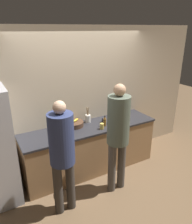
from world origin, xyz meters
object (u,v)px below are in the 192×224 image
Objects in this scene: fruit_bowl at (74,124)px; utensil_crock at (88,118)px; cup_yellow at (102,126)px; bottle_dark at (124,109)px; bottle_amber at (105,122)px; cup_black at (104,120)px; person_left at (62,150)px; potted_plant at (57,121)px; person_center at (118,130)px.

fruit_bowl is 1.19× the size of utensil_crock.
cup_yellow is at bearing -79.28° from utensil_crock.
bottle_dark is (1.13, 0.04, 0.06)m from fruit_bowl.
bottle_amber is at bearing -28.52° from fruit_bowl.
utensil_crock is at bearing 100.72° from cup_yellow.
fruit_bowl reaches higher than cup_black.
person_left is 8.76× the size of bottle_amber.
person_left reaches higher than potted_plant.
cup_black is (0.26, -0.16, -0.03)m from utensil_crock.
person_left is 1.08m from cup_yellow.
person_left is 19.68× the size of cup_black.
bottle_amber is 0.14m from cup_yellow.
cup_yellow is (-0.18, -0.23, 0.01)m from cup_black.
cup_black is 0.30m from cup_yellow.
cup_yellow is at bearing -152.73° from bottle_dark.
bottle_dark is (0.77, 0.90, -0.09)m from person_center.
cup_black is at bearing 34.13° from person_left.
potted_plant is (-0.60, 0.01, 0.06)m from utensil_crock.
cup_yellow is (0.94, 0.53, -0.08)m from person_left.
utensil_crock reaches higher than cup_yellow.
person_center is at bearing -86.18° from utensil_crock.
bottle_amber is 0.85m from potted_plant.
bottle_amber is 1.88× the size of cup_yellow.
bottle_amber reaches higher than cup_black.
person_left is 5.79× the size of utensil_crock.
cup_yellow is at bearing -43.15° from fruit_bowl.
cup_yellow is (-0.76, -0.39, -0.05)m from bottle_dark.
person_center reaches higher than cup_black.
cup_black is at bearing -10.96° from potted_plant.
fruit_bowl is at bearing -173.25° from utensil_crock.
bottle_dark is at bearing -0.05° from utensil_crock.
bottle_dark is 1.43m from potted_plant.
cup_black is (0.07, 0.15, -0.03)m from bottle_amber.
person_center reaches higher than bottle_dark.
bottle_amber is at bearing 38.30° from cup_yellow.
cup_black is 0.35× the size of potted_plant.
cup_black is at bearing 75.01° from person_center.
cup_yellow is at bearing -128.12° from cup_black.
bottle_dark is (0.64, 0.30, 0.02)m from bottle_amber.
person_center is 5.14× the size of fruit_bowl.
fruit_bowl is (-0.36, 0.86, -0.15)m from person_center.
utensil_crock is (0.87, 0.92, -0.05)m from person_left.
bottle_dark is 0.59m from cup_black.
utensil_crock is at bearing 6.75° from fruit_bowl.
person_center is 7.04× the size of bottle_dark.
cup_black is at bearing 51.88° from cup_yellow.
potted_plant is at bearing 73.96° from person_left.
fruit_bowl reaches higher than cup_yellow.
person_left is 1.93m from bottle_dark.
person_center is at bearing 1.27° from person_left.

